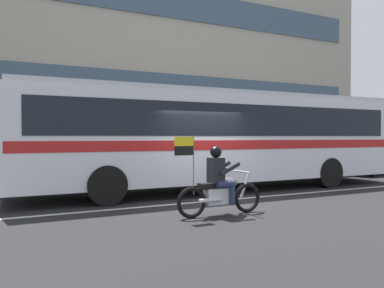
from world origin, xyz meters
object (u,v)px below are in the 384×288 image
transit_bus (221,133)px  parked_hatchback_downstreet (379,156)px  motorcycle_with_rider (219,186)px  fire_hydrant (259,166)px

transit_bus → parked_hatchback_downstreet: transit_bus is taller
motorcycle_with_rider → fire_hydrant: 8.08m
motorcycle_with_rider → parked_hatchback_downstreet: motorcycle_with_rider is taller
motorcycle_with_rider → parked_hatchback_downstreet: 12.63m
transit_bus → fire_hydrant: bearing=36.4°
transit_bus → motorcycle_with_rider: transit_bus is taller
motorcycle_with_rider → fire_hydrant: size_ratio=2.93×
transit_bus → fire_hydrant: 4.35m
motorcycle_with_rider → transit_bus: bearing=59.0°
motorcycle_with_rider → parked_hatchback_downstreet: (11.64, 4.91, 0.18)m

